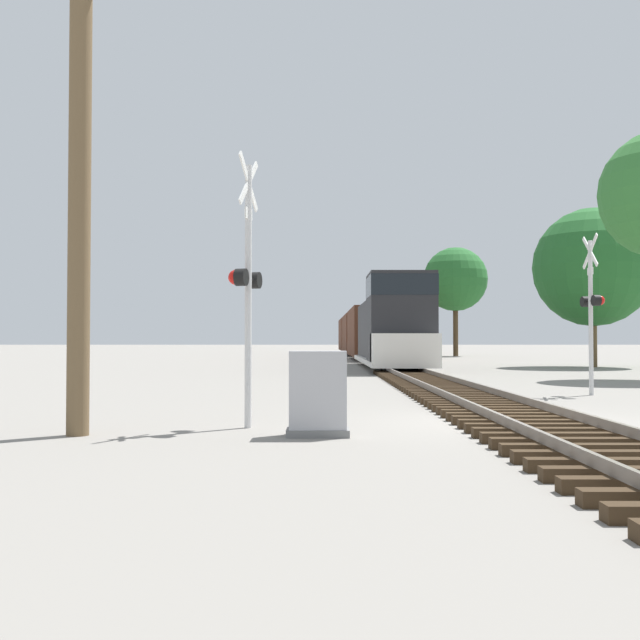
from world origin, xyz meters
TOP-DOWN VIEW (x-y plane):
  - ground_plane at (0.00, 0.00)m, footprint 400.00×400.00m
  - rail_track_bed at (0.00, -0.00)m, footprint 2.60×160.00m
  - freight_train at (0.00, 47.69)m, footprint 2.98×61.24m
  - crossing_signal_near at (-4.96, -0.75)m, footprint 0.53×1.01m
  - crossing_signal_far at (3.83, 6.84)m, footprint 0.39×1.01m
  - relay_cabinet at (-3.72, -1.89)m, footprint 1.00×0.57m
  - utility_pole at (-7.57, -1.80)m, footprint 1.80×0.36m
  - tree_mid_background at (11.46, 27.46)m, footprint 6.56×6.56m
  - tree_deep_background at (8.77, 54.76)m, footprint 5.87×5.87m

SIDE VIEW (x-z plane):
  - ground_plane at x=0.00m, z-range 0.00..0.00m
  - rail_track_bed at x=0.00m, z-range -0.02..0.29m
  - relay_cabinet at x=-3.72m, z-range -0.01..1.34m
  - freight_train at x=0.00m, z-range -0.27..4.28m
  - crossing_signal_far at x=3.83m, z-range 0.27..4.71m
  - crossing_signal_near at x=-4.96m, z-range 0.19..4.95m
  - utility_pole at x=-7.57m, z-range 0.08..8.03m
  - tree_mid_background at x=11.46m, z-range 1.13..9.95m
  - tree_deep_background at x=8.77m, z-range 2.04..12.05m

